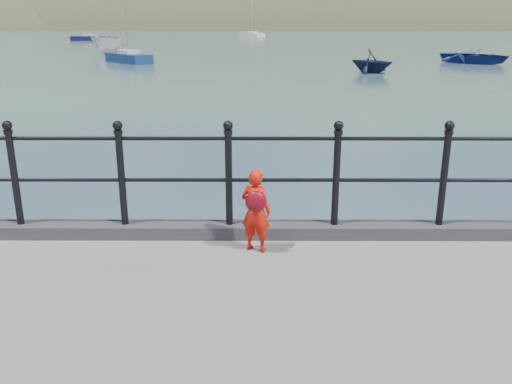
{
  "coord_description": "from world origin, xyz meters",
  "views": [
    {
      "loc": [
        -0.27,
        -5.95,
        3.4
      ],
      "look_at": [
        -0.3,
        -0.2,
        1.55
      ],
      "focal_mm": 38.0,
      "sensor_mm": 36.0,
      "label": 1
    }
  ],
  "objects_px": {
    "launch_blue": "(475,56)",
    "launch_navy": "(372,61)",
    "launch_white": "(107,45)",
    "railing": "(283,167)",
    "sailboat_left": "(90,38)",
    "sailboat_deep": "(252,35)",
    "sailboat_port": "(129,58)",
    "child": "(256,210)"
  },
  "relations": [
    {
      "from": "launch_white",
      "to": "sailboat_left",
      "type": "xyz_separation_m",
      "value": [
        -11.83,
        34.08,
        -0.58
      ]
    },
    {
      "from": "sailboat_deep",
      "to": "sailboat_left",
      "type": "distance_m",
      "value": 31.23
    },
    {
      "from": "sailboat_port",
      "to": "sailboat_left",
      "type": "height_order",
      "value": "sailboat_left"
    },
    {
      "from": "launch_blue",
      "to": "launch_navy",
      "type": "distance_m",
      "value": 12.42
    },
    {
      "from": "sailboat_port",
      "to": "launch_navy",
      "type": "bearing_deg",
      "value": 23.7
    },
    {
      "from": "launch_blue",
      "to": "sailboat_left",
      "type": "height_order",
      "value": "sailboat_left"
    },
    {
      "from": "launch_navy",
      "to": "sailboat_deep",
      "type": "distance_m",
      "value": 71.51
    },
    {
      "from": "launch_white",
      "to": "sailboat_deep",
      "type": "bearing_deg",
      "value": 87.79
    },
    {
      "from": "launch_blue",
      "to": "launch_white",
      "type": "xyz_separation_m",
      "value": [
        -31.76,
        10.9,
        0.36
      ]
    },
    {
      "from": "launch_navy",
      "to": "child",
      "type": "bearing_deg",
      "value": -153.38
    },
    {
      "from": "launch_white",
      "to": "child",
      "type": "bearing_deg",
      "value": -61.05
    },
    {
      "from": "railing",
      "to": "sailboat_left",
      "type": "distance_m",
      "value": 87.13
    },
    {
      "from": "launch_navy",
      "to": "sailboat_port",
      "type": "distance_m",
      "value": 19.57
    },
    {
      "from": "launch_navy",
      "to": "sailboat_port",
      "type": "xyz_separation_m",
      "value": [
        -17.68,
        8.39,
        -0.41
      ]
    },
    {
      "from": "launch_blue",
      "to": "launch_navy",
      "type": "xyz_separation_m",
      "value": [
        -9.68,
        -7.79,
        0.2
      ]
    },
    {
      "from": "sailboat_deep",
      "to": "sailboat_left",
      "type": "xyz_separation_m",
      "value": [
        -25.36,
        -18.22,
        -0.0
      ]
    },
    {
      "from": "railing",
      "to": "launch_white",
      "type": "bearing_deg",
      "value": 107.11
    },
    {
      "from": "child",
      "to": "sailboat_left",
      "type": "relative_size",
      "value": 0.11
    },
    {
      "from": "child",
      "to": "launch_blue",
      "type": "bearing_deg",
      "value": -90.89
    },
    {
      "from": "launch_white",
      "to": "railing",
      "type": "bearing_deg",
      "value": -60.61
    },
    {
      "from": "child",
      "to": "launch_navy",
      "type": "distance_m",
      "value": 31.4
    },
    {
      "from": "launch_white",
      "to": "launch_navy",
      "type": "bearing_deg",
      "value": -27.95
    },
    {
      "from": "railing",
      "to": "sailboat_deep",
      "type": "bearing_deg",
      "value": 90.84
    },
    {
      "from": "railing",
      "to": "sailboat_port",
      "type": "height_order",
      "value": "sailboat_port"
    },
    {
      "from": "child",
      "to": "sailboat_port",
      "type": "xyz_separation_m",
      "value": [
        -10.32,
        38.91,
        -1.13
      ]
    },
    {
      "from": "launch_blue",
      "to": "sailboat_deep",
      "type": "distance_m",
      "value": 65.79
    },
    {
      "from": "child",
      "to": "launch_white",
      "type": "relative_size",
      "value": 0.19
    },
    {
      "from": "launch_navy",
      "to": "sailboat_deep",
      "type": "relative_size",
      "value": 0.31
    },
    {
      "from": "railing",
      "to": "launch_white",
      "type": "distance_m",
      "value": 51.07
    },
    {
      "from": "sailboat_deep",
      "to": "launch_white",
      "type": "bearing_deg",
      "value": -48.96
    },
    {
      "from": "launch_navy",
      "to": "sailboat_port",
      "type": "height_order",
      "value": "sailboat_port"
    },
    {
      "from": "sailboat_port",
      "to": "launch_blue",
      "type": "bearing_deg",
      "value": 47.82
    },
    {
      "from": "launch_white",
      "to": "sailboat_left",
      "type": "bearing_deg",
      "value": 121.43
    },
    {
      "from": "launch_white",
      "to": "sailboat_left",
      "type": "distance_m",
      "value": 36.08
    },
    {
      "from": "launch_white",
      "to": "launch_navy",
      "type": "distance_m",
      "value": 28.93
    },
    {
      "from": "child",
      "to": "launch_white",
      "type": "bearing_deg",
      "value": -50.25
    },
    {
      "from": "launch_blue",
      "to": "sailboat_deep",
      "type": "bearing_deg",
      "value": 64.13
    },
    {
      "from": "launch_blue",
      "to": "sailboat_left",
      "type": "relative_size",
      "value": 0.62
    },
    {
      "from": "child",
      "to": "sailboat_deep",
      "type": "height_order",
      "value": "sailboat_deep"
    },
    {
      "from": "child",
      "to": "sailboat_left",
      "type": "distance_m",
      "value": 87.43
    },
    {
      "from": "railing",
      "to": "launch_blue",
      "type": "distance_m",
      "value": 41.45
    },
    {
      "from": "launch_blue",
      "to": "railing",
      "type": "bearing_deg",
      "value": -155.8
    }
  ]
}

